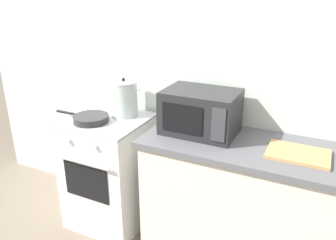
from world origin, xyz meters
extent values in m
cube|color=silver|center=(0.30, 0.97, 1.25)|extent=(4.40, 0.10, 2.50)
cube|color=beige|center=(0.90, 0.62, 0.44)|extent=(1.64, 0.56, 0.88)
cube|color=#59595E|center=(0.90, 0.62, 0.90)|extent=(1.70, 0.60, 0.04)
cube|color=white|center=(-0.35, 0.60, 0.45)|extent=(0.60, 0.60, 0.90)
cube|color=#B7B7BC|center=(-0.35, 0.60, 0.91)|extent=(0.60, 0.60, 0.02)
cube|color=black|center=(-0.35, 0.30, 0.52)|extent=(0.39, 0.01, 0.28)
cylinder|color=silver|center=(-0.35, 0.27, 0.70)|extent=(0.48, 0.02, 0.02)
cylinder|color=silver|center=(-0.47, 0.29, 0.84)|extent=(0.04, 0.02, 0.04)
cylinder|color=silver|center=(-0.23, 0.29, 0.84)|extent=(0.04, 0.02, 0.04)
cylinder|color=silver|center=(-0.27, 0.73, 1.05)|extent=(0.21, 0.21, 0.27)
cylinder|color=silver|center=(-0.27, 0.73, 1.19)|extent=(0.21, 0.21, 0.01)
sphere|color=black|center=(-0.27, 0.73, 1.21)|extent=(0.03, 0.03, 0.03)
cylinder|color=silver|center=(-0.39, 0.73, 1.15)|extent=(0.05, 0.01, 0.01)
cylinder|color=silver|center=(-0.14, 0.73, 1.15)|extent=(0.05, 0.01, 0.01)
cylinder|color=#28282B|center=(-0.42, 0.50, 0.95)|extent=(0.27, 0.27, 0.05)
cylinder|color=black|center=(-0.65, 0.50, 0.96)|extent=(0.20, 0.02, 0.02)
cube|color=#232326|center=(0.39, 0.68, 1.07)|extent=(0.50, 0.36, 0.30)
cube|color=black|center=(0.33, 0.50, 1.07)|extent=(0.28, 0.01, 0.19)
cube|color=#38383D|center=(0.57, 0.50, 1.07)|extent=(0.09, 0.01, 0.22)
cube|color=tan|center=(1.05, 0.60, 0.93)|extent=(0.36, 0.26, 0.02)
camera|label=1|loc=(1.12, -1.34, 1.84)|focal=35.43mm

